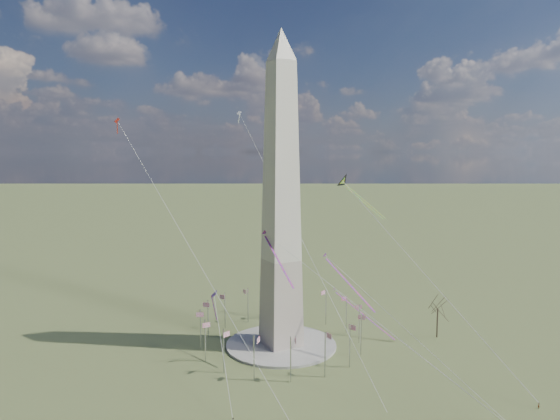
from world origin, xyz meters
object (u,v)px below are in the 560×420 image
tree_near (438,307)px  kite_delta_black (345,184)px  person_east (539,406)px  washington_monument (281,200)px

tree_near → kite_delta_black: bearing=114.6°
kite_delta_black → person_east: bearing=66.2°
washington_monument → tree_near: 65.47m
person_east → kite_delta_black: (-1.70, 80.32, 50.39)m
kite_delta_black → washington_monument: bearing=-2.2°
tree_near → washington_monument: bearing=159.9°
washington_monument → person_east: washington_monument is taller
tree_near → person_east: 49.90m
tree_near → person_east: size_ratio=9.52×
washington_monument → kite_delta_black: bearing=22.7°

